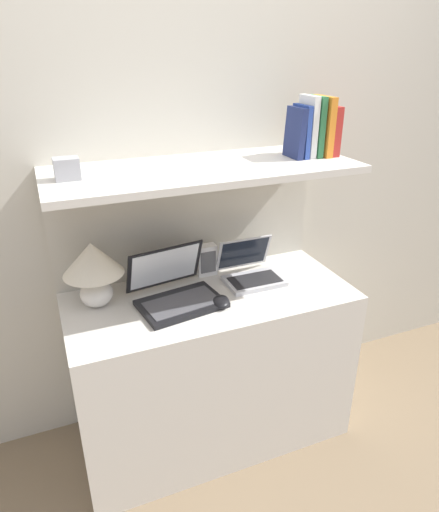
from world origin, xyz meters
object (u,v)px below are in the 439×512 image
object	(u,v)px
router_box	(206,260)
book_red	(329,130)
book_orange	(322,126)
book_green	(314,126)
book_blue	(301,131)
book_navy	(295,133)
computer_mouse	(221,302)
shelf_gadget	(67,169)
laptop_large	(176,291)
laptop_small	(251,271)
table_lamp	(93,266)
book_white	(308,127)

from	to	relation	value
router_box	book_red	size ratio (longest dim) A/B	0.73
book_orange	book_green	bearing A→B (deg)	180.00
book_blue	book_navy	xyz separation A→B (m)	(-0.03, 0.00, -0.00)
book_navy	computer_mouse	bearing A→B (deg)	-158.36
shelf_gadget	book_red	bearing A→B (deg)	0.00
book_red	book_blue	distance (m)	0.14
laptop_large	laptop_small	world-z (taller)	laptop_large
table_lamp	book_orange	distance (m)	1.11
laptop_small	computer_mouse	world-z (taller)	laptop_small
book_white	book_navy	world-z (taller)	book_white
book_white	book_blue	size ratio (longest dim) A/B	1.17
table_lamp	computer_mouse	size ratio (longest dim) A/B	2.37
book_red	book_white	xyz separation A→B (m)	(-0.11, 0.00, 0.02)
book_white	laptop_large	bearing A→B (deg)	-175.23
table_lamp	book_orange	bearing A→B (deg)	-2.40
book_green	computer_mouse	bearing A→B (deg)	-162.14
book_red	book_navy	bearing A→B (deg)	180.00
computer_mouse	shelf_gadget	world-z (taller)	shelf_gadget
router_box	laptop_large	bearing A→B (deg)	-138.49
book_orange	book_white	size ratio (longest dim) A/B	0.98
book_red	book_orange	distance (m)	0.04
book_green	book_blue	distance (m)	0.06
book_orange	book_green	distance (m)	0.04
book_blue	shelf_gadget	xyz separation A→B (m)	(-0.94, 0.00, -0.07)
laptop_small	book_white	bearing A→B (deg)	-1.59
router_box	laptop_small	bearing A→B (deg)	-36.30
book_red	book_navy	world-z (taller)	same
book_orange	book_white	bearing A→B (deg)	180.00
book_orange	shelf_gadget	bearing A→B (deg)	180.00
router_box	book_navy	distance (m)	0.69
laptop_large	book_blue	size ratio (longest dim) A/B	1.78
computer_mouse	book_white	world-z (taller)	book_white
table_lamp	book_white	bearing A→B (deg)	-2.58
book_orange	book_navy	distance (m)	0.13
computer_mouse	book_blue	distance (m)	0.78
laptop_large	book_green	world-z (taller)	book_green
book_red	table_lamp	bearing A→B (deg)	177.69
book_blue	book_navy	world-z (taller)	book_blue
laptop_large	book_green	xyz separation A→B (m)	(0.65, 0.05, 0.62)
laptop_small	book_green	xyz separation A→B (m)	(0.27, -0.01, 0.63)
book_white	router_box	bearing A→B (deg)	162.31
book_orange	book_navy	world-z (taller)	book_orange
book_white	computer_mouse	bearing A→B (deg)	-160.94
book_orange	book_blue	world-z (taller)	book_orange
laptop_small	book_green	bearing A→B (deg)	-1.40
book_green	book_white	xyz separation A→B (m)	(-0.03, -0.00, 0.00)
book_red	book_orange	size ratio (longest dim) A/B	0.84
laptop_small	book_red	world-z (taller)	book_red
book_white	book_navy	xyz separation A→B (m)	(-0.06, 0.00, -0.02)
table_lamp	book_white	xyz separation A→B (m)	(0.92, -0.04, 0.49)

